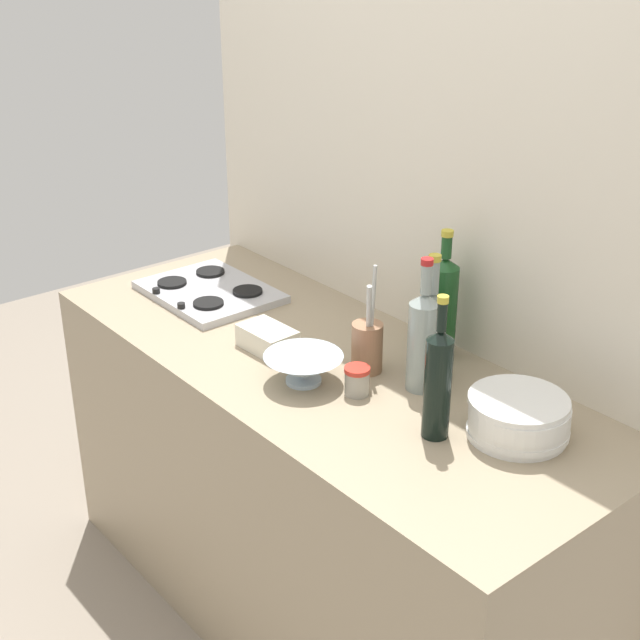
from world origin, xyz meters
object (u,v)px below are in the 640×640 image
Objects in this scene: wine_bottle_leftmost at (423,339)px; mixing_bowl at (303,368)px; wine_bottle_rightmost at (443,305)px; wine_bottle_mid_left at (431,330)px; wine_bottle_mid_right at (438,382)px; plate_stack at (519,417)px; butter_dish at (267,339)px; condiment_jar_front at (357,380)px; stovetop_hob at (209,291)px; utensil_crock at (367,345)px.

wine_bottle_leftmost reaches higher than mixing_bowl.
wine_bottle_mid_left is at bearing -61.69° from wine_bottle_rightmost.
wine_bottle_mid_right is at bearing -43.19° from wine_bottle_mid_left.
wine_bottle_rightmost reaches higher than plate_stack.
wine_bottle_leftmost is 0.09m from wine_bottle_mid_left.
wine_bottle_mid_left is 0.92× the size of wine_bottle_rightmost.
butter_dish is 0.35m from condiment_jar_front.
mixing_bowl is 2.75× the size of condiment_jar_front.
stovetop_hob is at bearing -175.24° from plate_stack.
wine_bottle_leftmost reaches higher than condiment_jar_front.
wine_bottle_mid_right is 0.62m from butter_dish.
wine_bottle_mid_right is 2.19× the size of butter_dish.
wine_bottle_mid_right is at bearing 2.49° from condiment_jar_front.
plate_stack is 0.72× the size of wine_bottle_mid_left.
stovetop_hob is 1.18× the size of wine_bottle_rightmost.
wine_bottle_rightmost is 4.76× the size of condiment_jar_front.
mixing_bowl is at bearing -106.25° from wine_bottle_rightmost.
wine_bottle_leftmost reaches higher than utensil_crock.
wine_bottle_rightmost is 1.73× the size of mixing_bowl.
wine_bottle_leftmost is at bearing -178.50° from plate_stack.
wine_bottle_leftmost is at bearing 44.60° from mixing_bowl.
plate_stack is 0.32m from wine_bottle_leftmost.
plate_stack is at bearing 21.82° from condiment_jar_front.
utensil_crock is (-0.34, 0.09, -0.07)m from wine_bottle_mid_right.
plate_stack reaches higher than mixing_bowl.
stovetop_hob is at bearing 175.66° from condiment_jar_front.
mixing_bowl is (-0.11, -0.39, -0.11)m from wine_bottle_rightmost.
stovetop_hob is 1.20× the size of wine_bottle_leftmost.
condiment_jar_front is (-0.08, -0.15, -0.10)m from wine_bottle_leftmost.
butter_dish is at bearing -176.68° from wine_bottle_mid_right.
wine_bottle_mid_left is at bearing 121.17° from wine_bottle_leftmost.
wine_bottle_rightmost is at bearing 119.56° from wine_bottle_leftmost.
wine_bottle_leftmost is 1.17× the size of utensil_crock.
condiment_jar_front is (0.02, -0.33, -0.11)m from wine_bottle_rightmost.
stovetop_hob is 2.05× the size of mixing_bowl.
utensil_crock is at bearing 126.65° from condiment_jar_front.
stovetop_hob is 1.16m from plate_stack.
plate_stack reaches higher than butter_dish.
mixing_bowl is at bearing -135.40° from wine_bottle_leftmost.
stovetop_hob is 0.87m from wine_bottle_leftmost.
wine_bottle_mid_left reaches higher than mixing_bowl.
plate_stack is 0.76m from butter_dish.
wine_bottle_leftmost is at bearing 5.93° from stovetop_hob.
plate_stack is 0.79× the size of utensil_crock.
butter_dish is 0.30m from utensil_crock.
mixing_bowl is 0.18m from utensil_crock.
stovetop_hob is 1.28× the size of wine_bottle_mid_left.
wine_bottle_leftmost reaches higher than plate_stack.
mixing_bowl is (-0.17, -0.29, -0.08)m from wine_bottle_mid_left.
wine_bottle_leftmost is at bearing 61.17° from condiment_jar_front.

